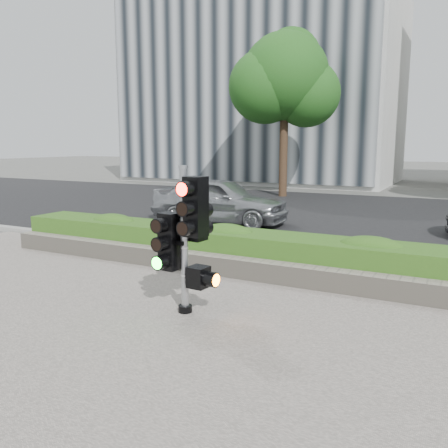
# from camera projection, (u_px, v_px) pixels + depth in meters

# --- Properties ---
(ground) EXTENTS (120.00, 120.00, 0.00)m
(ground) POSITION_uv_depth(u_px,v_px,m) (220.00, 319.00, 6.45)
(ground) COLOR #51514C
(ground) RESTS_ON ground
(sidewalk) EXTENTS (16.00, 11.00, 0.03)m
(sidewalk) POSITION_uv_depth(u_px,v_px,m) (91.00, 408.00, 4.26)
(sidewalk) COLOR #9E9389
(sidewalk) RESTS_ON ground
(road) EXTENTS (60.00, 13.00, 0.02)m
(road) POSITION_uv_depth(u_px,v_px,m) (365.00, 217.00, 15.20)
(road) COLOR black
(road) RESTS_ON ground
(curb) EXTENTS (60.00, 0.25, 0.12)m
(curb) POSITION_uv_depth(u_px,v_px,m) (296.00, 263.00, 9.20)
(curb) COLOR gray
(curb) RESTS_ON ground
(stone_wall) EXTENTS (12.00, 0.32, 0.34)m
(stone_wall) POSITION_uv_depth(u_px,v_px,m) (272.00, 272.00, 8.08)
(stone_wall) COLOR gray
(stone_wall) RESTS_ON sidewalk
(hedge) EXTENTS (12.00, 1.00, 0.68)m
(hedge) POSITION_uv_depth(u_px,v_px,m) (286.00, 254.00, 8.62)
(hedge) COLOR #54972E
(hedge) RESTS_ON sidewalk
(building_left) EXTENTS (16.00, 9.00, 15.00)m
(building_left) POSITION_uv_depth(u_px,v_px,m) (265.00, 59.00, 29.39)
(building_left) COLOR #B7B7B2
(building_left) RESTS_ON ground
(tree_left) EXTENTS (4.61, 4.03, 7.34)m
(tree_left) POSITION_uv_depth(u_px,v_px,m) (285.00, 80.00, 20.39)
(tree_left) COLOR black
(tree_left) RESTS_ON ground
(traffic_signal) EXTENTS (0.72, 0.55, 2.05)m
(traffic_signal) POSITION_uv_depth(u_px,v_px,m) (187.00, 233.00, 6.47)
(traffic_signal) COLOR black
(traffic_signal) RESTS_ON sidewalk
(car_silver) EXTENTS (4.12, 1.88, 1.37)m
(car_silver) POSITION_uv_depth(u_px,v_px,m) (220.00, 200.00, 13.92)
(car_silver) COLOR #9EA0A5
(car_silver) RESTS_ON road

